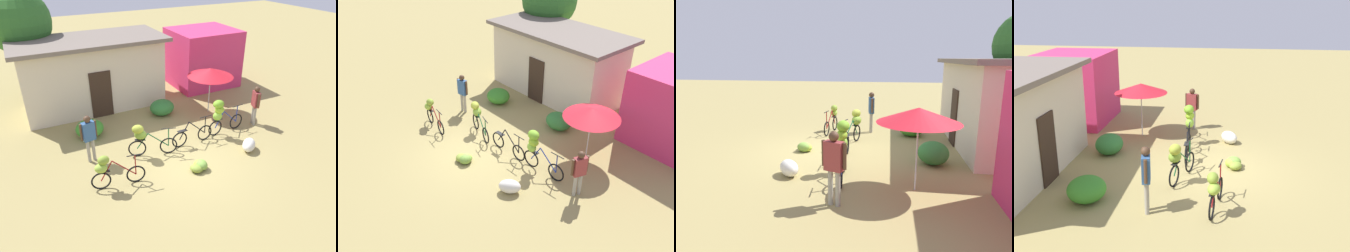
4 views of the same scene
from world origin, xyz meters
TOP-DOWN VIEW (x-y plane):
  - ground_plane at (0.00, 0.00)m, footprint 60.00×60.00m
  - shop_pink at (4.34, 6.03)m, footprint 3.20×2.80m
  - hedge_bush_front_left at (-2.44, 3.12)m, footprint 1.06×1.00m
  - hedge_bush_front_right at (0.83, 3.55)m, footprint 1.07×0.91m
  - market_umbrella at (2.77, 2.88)m, footprint 1.94×1.94m
  - bicycle_leftmost at (-2.66, -0.15)m, footprint 1.65×0.38m
  - bicycle_near_pile at (-1.08, 0.97)m, footprint 1.66×0.66m
  - bicycle_center_loaded at (0.80, 0.91)m, footprint 1.70×0.15m
  - bicycle_by_shop at (2.08, 1.01)m, footprint 1.69×0.40m
  - banana_pile_on_ground at (0.19, -0.58)m, footprint 0.69×0.66m
  - produce_sack at (2.37, -0.39)m, footprint 0.82×0.79m
  - person_vendor at (-2.80, 1.47)m, footprint 0.57×0.27m
  - person_bystander at (3.81, 1.11)m, footprint 0.31×0.55m

SIDE VIEW (x-z plane):
  - ground_plane at x=0.00m, z-range 0.00..0.00m
  - banana_pile_on_ground at x=0.19m, z-range -0.02..0.31m
  - produce_sack at x=2.37m, z-range 0.00..0.44m
  - hedge_bush_front_left at x=-2.44m, z-range 0.00..0.66m
  - hedge_bush_front_right at x=0.83m, z-range 0.00..0.68m
  - bicycle_center_loaded at x=0.80m, z-range -0.15..0.85m
  - bicycle_leftmost at x=-2.66m, z-range 0.09..1.23m
  - bicycle_near_pile at x=-1.08m, z-range 0.12..1.35m
  - bicycle_by_shop at x=2.08m, z-range 0.15..1.63m
  - person_bystander at x=3.81m, z-range 0.18..1.82m
  - person_vendor at x=-2.80m, z-range 0.20..1.90m
  - shop_pink at x=4.34m, z-range 0.00..2.85m
  - market_umbrella at x=2.77m, z-range 0.83..2.83m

